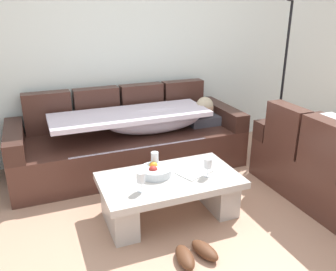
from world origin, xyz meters
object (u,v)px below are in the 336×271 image
Objects in this scene: fruit_bowl at (155,171)px; open_magazine at (194,172)px; couch_along_wall at (133,140)px; pair_of_shoes at (195,254)px; coffee_table at (170,192)px; wine_glass_near_left at (141,178)px; floor_lamp at (284,61)px; wine_glass_far_back at (155,157)px; wine_glass_near_right at (208,164)px.

fruit_bowl is 1.00× the size of open_magazine.
pair_of_shoes is (-0.04, -1.71, -0.28)m from couch_along_wall.
couch_along_wall reaches higher than coffee_table.
pair_of_shoes is at bearing -61.37° from wine_glass_near_left.
couch_along_wall is at bearing 84.57° from fruit_bowl.
open_magazine is at bearing -149.13° from floor_lamp.
wine_glass_far_back is 2.27m from floor_lamp.
wine_glass_near_right is (0.41, -0.19, 0.08)m from fruit_bowl.
coffee_table is 0.64m from pair_of_shoes.
couch_along_wall is at bearing 86.18° from wine_glass_far_back.
floor_lamp is at bearing 24.72° from fruit_bowl.
wine_glass_near_left reaches higher than fruit_bowl.
wine_glass_far_back is at bearing 108.13° from coffee_table.
wine_glass_near_right is 0.59× the size of open_magazine.
coffee_table is at bearing -71.87° from wine_glass_far_back.
coffee_table is at bearing 24.15° from wine_glass_near_left.
floor_lamp is at bearing -1.95° from couch_along_wall.
floor_lamp is (2.02, 0.84, 0.62)m from wine_glass_far_back.
fruit_bowl is 0.79m from pair_of_shoes.
wine_glass_near_left is 0.59× the size of open_magazine.
open_magazine is 2.14m from floor_lamp.
wine_glass_far_back is at bearing 54.64° from wine_glass_near_left.
wine_glass_far_back reaches higher than coffee_table.
coffee_table is at bearing -89.76° from couch_along_wall.
fruit_bowl is 0.35m from open_magazine.
couch_along_wall is 1.12m from open_magazine.
couch_along_wall is at bearing 178.05° from floor_lamp.
wine_glass_near_left is 0.41m from wine_glass_far_back.
wine_glass_near_right is at bearing 3.23° from wine_glass_near_left.
couch_along_wall is 1.28m from wine_glass_near_left.
wine_glass_near_left and wine_glass_near_right have the same top height.
fruit_bowl reaches higher than coffee_table.
wine_glass_near_right is 1.00× the size of wine_glass_far_back.
wine_glass_near_left is 2.62m from floor_lamp.
wine_glass_far_back reaches higher than pair_of_shoes.
couch_along_wall reaches higher than wine_glass_near_right.
coffee_table is 0.33m from wine_glass_far_back.
coffee_table is at bearing 162.16° from wine_glass_near_right.
wine_glass_near_left is at bearing 173.29° from open_magazine.
coffee_table is at bearing -40.80° from fruit_bowl.
couch_along_wall is 1.30× the size of floor_lamp.
couch_along_wall is at bearing 80.94° from open_magazine.
wine_glass_far_back is 0.50× the size of pair_of_shoes.
floor_lamp reaches higher than wine_glass_near_left.
floor_lamp reaches higher than wine_glass_near_right.
wine_glass_near_left is (-0.30, -1.24, 0.17)m from couch_along_wall.
wine_glass_far_back is at bearing 125.63° from open_magazine.
wine_glass_near_right is 2.09m from floor_lamp.
couch_along_wall is 2.12× the size of coffee_table.
wine_glass_near_left reaches higher than open_magazine.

